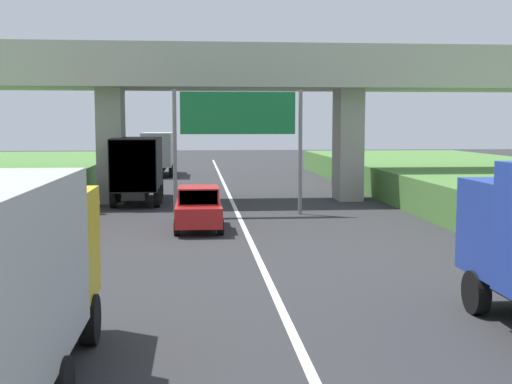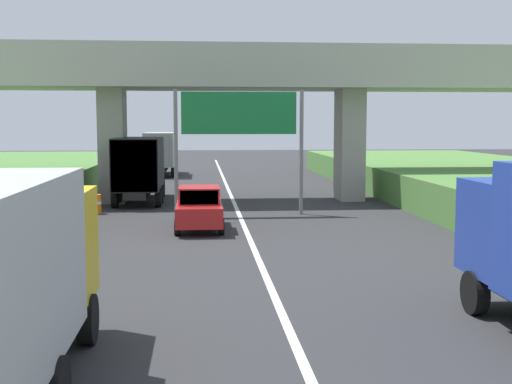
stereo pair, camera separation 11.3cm
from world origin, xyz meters
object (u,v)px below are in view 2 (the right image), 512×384
(construction_barrel_3, at_px, (78,221))
(construction_barrel_4, at_px, (95,204))
(car_red, at_px, (199,208))
(truck_black, at_px, (140,166))
(overhead_highway_sign, at_px, (239,122))
(construction_barrel_2, at_px, (47,246))
(speed_limit_sign, at_px, (52,195))
(truck_silver, at_px, (161,151))

(construction_barrel_3, distance_m, construction_barrel_4, 5.29)
(car_red, bearing_deg, construction_barrel_4, 133.50)
(truck_black, xyz_separation_m, construction_barrel_3, (-1.54, -9.71, -1.47))
(overhead_highway_sign, xyz_separation_m, construction_barrel_3, (-6.48, -4.33, -3.78))
(construction_barrel_2, bearing_deg, truck_black, 84.19)
(speed_limit_sign, bearing_deg, construction_barrel_3, 5.43)
(overhead_highway_sign, xyz_separation_m, speed_limit_sign, (-7.40, -4.42, -2.76))
(car_red, distance_m, construction_barrel_2, 7.20)
(truck_silver, bearing_deg, construction_barrel_4, -94.33)
(overhead_highway_sign, xyz_separation_m, truck_silver, (-4.92, 23.64, -2.30))
(overhead_highway_sign, relative_size, car_red, 1.43)
(truck_silver, height_order, truck_black, same)
(overhead_highway_sign, height_order, speed_limit_sign, overhead_highway_sign)
(truck_black, xyz_separation_m, construction_barrel_2, (-1.53, -15.00, -1.47))
(overhead_highway_sign, bearing_deg, speed_limit_sign, -149.18)
(truck_silver, xyz_separation_m, truck_black, (-0.01, -18.26, 0.00))
(construction_barrel_4, bearing_deg, overhead_highway_sign, -8.23)
(car_red, distance_m, construction_barrel_3, 4.68)
(truck_silver, bearing_deg, overhead_highway_sign, -78.24)
(truck_black, height_order, construction_barrel_3, truck_black)
(truck_black, distance_m, car_red, 10.06)
(construction_barrel_3, bearing_deg, overhead_highway_sign, 33.75)
(speed_limit_sign, distance_m, truck_black, 10.12)
(truck_silver, distance_m, truck_black, 18.26)
(truck_silver, relative_size, truck_black, 1.00)
(overhead_highway_sign, relative_size, construction_barrel_3, 6.53)
(speed_limit_sign, xyz_separation_m, truck_black, (2.47, 9.80, 0.46))
(truck_silver, relative_size, car_red, 1.78)
(overhead_highway_sign, distance_m, car_red, 5.63)
(construction_barrel_2, relative_size, construction_barrel_4, 1.00)
(truck_black, distance_m, construction_barrel_3, 9.95)
(construction_barrel_2, bearing_deg, car_red, 49.84)
(truck_black, relative_size, construction_barrel_2, 8.11)
(overhead_highway_sign, relative_size, construction_barrel_4, 6.53)
(speed_limit_sign, relative_size, construction_barrel_4, 2.48)
(car_red, bearing_deg, construction_barrel_2, -130.16)
(overhead_highway_sign, xyz_separation_m, construction_barrel_4, (-6.64, 0.96, -3.78))
(car_red, height_order, construction_barrel_3, car_red)
(truck_silver, distance_m, construction_barrel_3, 28.05)
(construction_barrel_2, distance_m, construction_barrel_3, 5.29)
(construction_barrel_3, bearing_deg, truck_silver, 86.82)
(car_red, height_order, construction_barrel_4, car_red)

